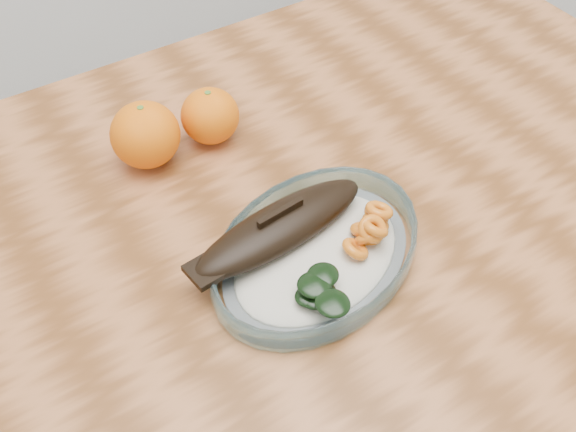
{
  "coord_description": "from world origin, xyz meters",
  "views": [
    {
      "loc": [
        -0.35,
        -0.51,
        1.37
      ],
      "look_at": [
        -0.04,
        -0.03,
        0.77
      ],
      "focal_mm": 45.0,
      "sensor_mm": 36.0,
      "label": 1
    }
  ],
  "objects": [
    {
      "name": "orange_left",
      "position": [
        -0.13,
        0.17,
        0.79
      ],
      "size": [
        0.09,
        0.09,
        0.09
      ],
      "primitive_type": "sphere",
      "color": "#E95504",
      "rests_on": "dining_table"
    },
    {
      "name": "orange_right",
      "position": [
        -0.04,
        0.17,
        0.79
      ],
      "size": [
        0.08,
        0.08,
        0.08
      ],
      "primitive_type": "sphere",
      "color": "#E95504",
      "rests_on": "dining_table"
    },
    {
      "name": "plated_meal",
      "position": [
        -0.04,
        -0.08,
        0.77
      ],
      "size": [
        0.62,
        0.62,
        0.08
      ],
      "rotation": [
        0.0,
        0.0,
        0.33
      ],
      "color": "white",
      "rests_on": "dining_table"
    },
    {
      "name": "dining_table",
      "position": [
        0.0,
        0.0,
        0.65
      ],
      "size": [
        1.2,
        0.8,
        0.75
      ],
      "color": "brown",
      "rests_on": "ground"
    }
  ]
}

